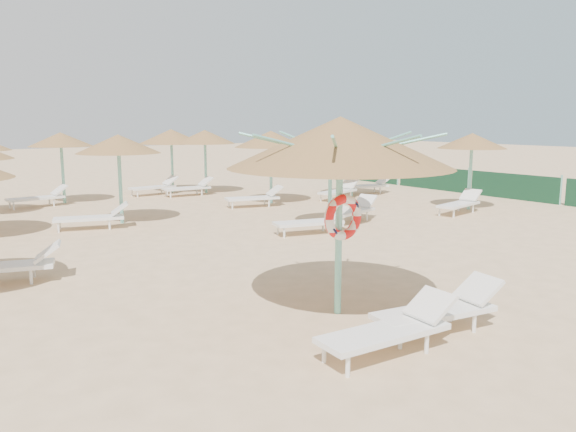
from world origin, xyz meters
TOP-DOWN VIEW (x-y plane):
  - ground at (0.00, 0.00)m, footprint 120.00×120.00m
  - main_palapa at (-0.37, 0.06)m, footprint 3.49×3.49m
  - lounger_main_a at (-0.84, -1.56)m, footprint 2.04×0.74m
  - lounger_main_b at (0.33, -1.44)m, footprint 2.10×0.94m
  - palapa_field at (1.43, 10.94)m, footprint 19.44×13.95m
  - windbreak_fence at (14.00, 9.96)m, footprint 0.08×19.84m

SIDE VIEW (x-z plane):
  - ground at x=0.00m, z-range 0.00..0.00m
  - lounger_main_a at x=-0.84m, z-range -0.02..0.71m
  - lounger_main_b at x=0.33m, z-range -0.02..0.72m
  - windbreak_fence at x=14.00m, z-range -0.05..1.05m
  - palapa_field at x=1.43m, z-range 0.95..3.67m
  - main_palapa at x=-0.37m, z-range 1.16..4.28m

